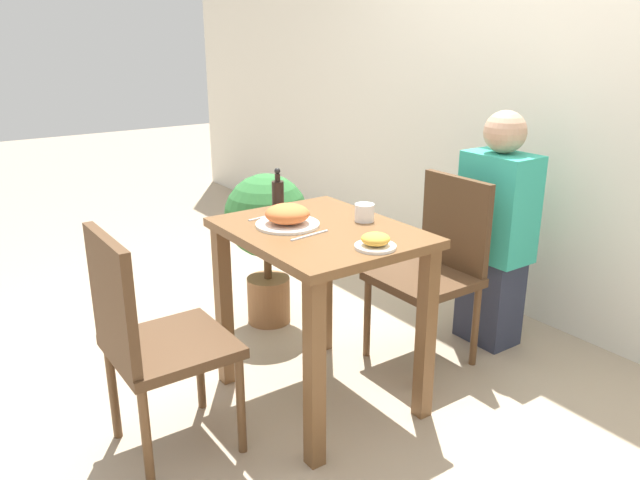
{
  "coord_description": "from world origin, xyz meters",
  "views": [
    {
      "loc": [
        1.93,
        -1.35,
        1.52
      ],
      "look_at": [
        0.0,
        0.0,
        0.72
      ],
      "focal_mm": 35.0,
      "sensor_mm": 36.0,
      "label": 1
    }
  ],
  "objects_px": {
    "drink_cup": "(364,213)",
    "sauce_bottle": "(278,192)",
    "chair_near": "(149,334)",
    "food_plate": "(287,216)",
    "side_plate": "(375,242)",
    "person_figure": "(496,232)",
    "potted_plant_left": "(267,228)",
    "chair_far": "(436,261)"
  },
  "relations": [
    {
      "from": "drink_cup",
      "to": "sauce_bottle",
      "type": "distance_m",
      "value": 0.42
    },
    {
      "from": "chair_near",
      "to": "food_plate",
      "type": "relative_size",
      "value": 3.43
    },
    {
      "from": "chair_near",
      "to": "sauce_bottle",
      "type": "height_order",
      "value": "sauce_bottle"
    },
    {
      "from": "side_plate",
      "to": "potted_plant_left",
      "type": "distance_m",
      "value": 1.13
    },
    {
      "from": "sauce_bottle",
      "to": "side_plate",
      "type": "bearing_deg",
      "value": 0.33
    },
    {
      "from": "sauce_bottle",
      "to": "potted_plant_left",
      "type": "height_order",
      "value": "sauce_bottle"
    },
    {
      "from": "chair_near",
      "to": "drink_cup",
      "type": "xyz_separation_m",
      "value": [
        0.07,
        0.92,
        0.31
      ]
    },
    {
      "from": "food_plate",
      "to": "side_plate",
      "type": "bearing_deg",
      "value": 15.59
    },
    {
      "from": "side_plate",
      "to": "sauce_bottle",
      "type": "distance_m",
      "value": 0.67
    },
    {
      "from": "chair_far",
      "to": "food_plate",
      "type": "distance_m",
      "value": 0.82
    },
    {
      "from": "chair_near",
      "to": "chair_far",
      "type": "xyz_separation_m",
      "value": [
        0.05,
        1.37,
        0.0
      ]
    },
    {
      "from": "chair_far",
      "to": "person_figure",
      "type": "bearing_deg",
      "value": 82.93
    },
    {
      "from": "chair_near",
      "to": "drink_cup",
      "type": "height_order",
      "value": "chair_near"
    },
    {
      "from": "sauce_bottle",
      "to": "drink_cup",
      "type": "bearing_deg",
      "value": 26.03
    },
    {
      "from": "drink_cup",
      "to": "chair_far",
      "type": "bearing_deg",
      "value": 91.94
    },
    {
      "from": "drink_cup",
      "to": "person_figure",
      "type": "distance_m",
      "value": 0.84
    },
    {
      "from": "side_plate",
      "to": "sauce_bottle",
      "type": "relative_size",
      "value": 0.85
    },
    {
      "from": "chair_near",
      "to": "drink_cup",
      "type": "relative_size",
      "value": 10.94
    },
    {
      "from": "food_plate",
      "to": "chair_near",
      "type": "bearing_deg",
      "value": -85.09
    },
    {
      "from": "chair_far",
      "to": "side_plate",
      "type": "bearing_deg",
      "value": -64.42
    },
    {
      "from": "chair_far",
      "to": "food_plate",
      "type": "height_order",
      "value": "chair_far"
    },
    {
      "from": "side_plate",
      "to": "food_plate",
      "type": "bearing_deg",
      "value": -164.41
    },
    {
      "from": "chair_far",
      "to": "food_plate",
      "type": "bearing_deg",
      "value": -98.23
    },
    {
      "from": "chair_far",
      "to": "chair_near",
      "type": "bearing_deg",
      "value": -92.28
    },
    {
      "from": "chair_far",
      "to": "food_plate",
      "type": "relative_size",
      "value": 3.43
    },
    {
      "from": "chair_far",
      "to": "person_figure",
      "type": "relative_size",
      "value": 0.75
    },
    {
      "from": "chair_far",
      "to": "potted_plant_left",
      "type": "distance_m",
      "value": 0.91
    },
    {
      "from": "chair_far",
      "to": "potted_plant_left",
      "type": "height_order",
      "value": "chair_far"
    },
    {
      "from": "side_plate",
      "to": "drink_cup",
      "type": "relative_size",
      "value": 1.88
    },
    {
      "from": "chair_far",
      "to": "person_figure",
      "type": "distance_m",
      "value": 0.37
    },
    {
      "from": "side_plate",
      "to": "sauce_bottle",
      "type": "bearing_deg",
      "value": -179.67
    },
    {
      "from": "side_plate",
      "to": "person_figure",
      "type": "xyz_separation_m",
      "value": [
        -0.26,
        0.99,
        -0.22
      ]
    },
    {
      "from": "chair_near",
      "to": "chair_far",
      "type": "height_order",
      "value": "same"
    },
    {
      "from": "drink_cup",
      "to": "potted_plant_left",
      "type": "height_order",
      "value": "drink_cup"
    },
    {
      "from": "chair_far",
      "to": "potted_plant_left",
      "type": "xyz_separation_m",
      "value": [
        -0.78,
        -0.46,
        0.04
      ]
    },
    {
      "from": "side_plate",
      "to": "sauce_bottle",
      "type": "height_order",
      "value": "sauce_bottle"
    },
    {
      "from": "drink_cup",
      "to": "potted_plant_left",
      "type": "bearing_deg",
      "value": -179.68
    },
    {
      "from": "potted_plant_left",
      "to": "sauce_bottle",
      "type": "bearing_deg",
      "value": -23.19
    },
    {
      "from": "sauce_bottle",
      "to": "person_figure",
      "type": "bearing_deg",
      "value": 67.7
    },
    {
      "from": "side_plate",
      "to": "person_figure",
      "type": "height_order",
      "value": "person_figure"
    },
    {
      "from": "food_plate",
      "to": "potted_plant_left",
      "type": "xyz_separation_m",
      "value": [
        -0.68,
        0.29,
        -0.27
      ]
    },
    {
      "from": "chair_near",
      "to": "food_plate",
      "type": "bearing_deg",
      "value": -85.09
    }
  ]
}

